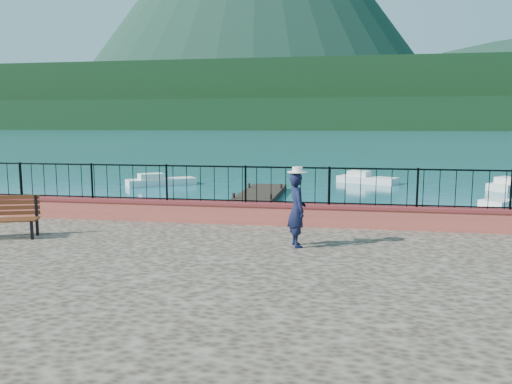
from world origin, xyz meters
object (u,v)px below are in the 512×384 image
(boat_3, at_px, (161,179))
(boat_4, at_px, (367,177))
(boat_0, at_px, (103,210))
(boat_1, at_px, (423,221))
(boat_5, at_px, (511,183))
(person, at_px, (297,210))
(boat_2, at_px, (504,207))

(boat_3, distance_m, boat_4, 13.33)
(boat_0, xyz_separation_m, boat_4, (11.17, 14.59, 0.00))
(boat_3, bearing_deg, boat_1, -74.63)
(boat_0, height_order, boat_3, same)
(boat_1, distance_m, boat_4, 15.00)
(boat_4, bearing_deg, boat_0, -102.70)
(boat_0, xyz_separation_m, boat_1, (12.43, -0.36, 0.00))
(boat_1, distance_m, boat_5, 14.84)
(boat_4, bearing_deg, boat_3, -140.29)
(person, bearing_deg, boat_0, 27.28)
(boat_5, bearing_deg, boat_2, -155.19)
(boat_4, bearing_deg, boat_2, -41.11)
(boat_5, bearing_deg, boat_4, 120.90)
(person, xyz_separation_m, boat_0, (-8.59, 7.99, -1.61))
(person, relative_size, boat_4, 0.43)
(boat_2, height_order, boat_3, same)
(person, bearing_deg, boat_1, -46.54)
(person, height_order, boat_2, person)
(boat_5, bearing_deg, boat_0, 166.84)
(boat_2, relative_size, boat_5, 1.08)
(boat_1, bearing_deg, boat_4, 120.38)
(person, xyz_separation_m, boat_1, (3.84, 7.62, -1.61))
(person, relative_size, boat_0, 0.39)
(boat_0, bearing_deg, person, -39.56)
(boat_1, height_order, boat_4, same)
(boat_2, bearing_deg, boat_5, 24.33)
(boat_4, bearing_deg, boat_1, -60.45)
(boat_2, height_order, boat_5, same)
(person, xyz_separation_m, boat_4, (2.58, 22.57, -1.61))
(boat_1, bearing_deg, person, -91.17)
(boat_0, height_order, boat_4, same)
(person, bearing_deg, boat_4, -26.33)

